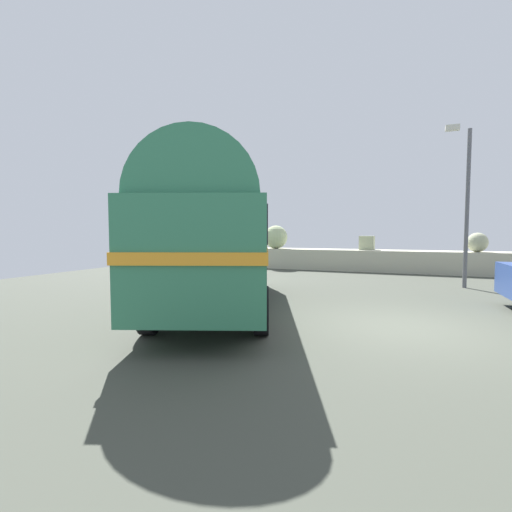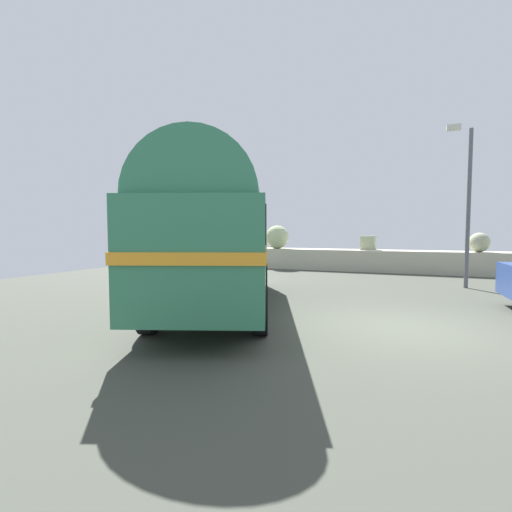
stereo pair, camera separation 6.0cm
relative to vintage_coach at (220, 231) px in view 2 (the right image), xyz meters
name	(u,v)px [view 2 (the right image)]	position (x,y,z in m)	size (l,w,h in m)	color
ground	(404,328)	(4.56, -0.41, -2.04)	(32.00, 26.00, 0.02)	#41453B
breakwater	(402,260)	(4.24, 11.38, -1.40)	(31.36, 2.05, 2.39)	#B3B09A
vintage_coach	(220,231)	(0.00, 0.00, 0.00)	(5.31, 8.87, 3.70)	black
lamp_post	(466,198)	(6.41, 6.42, 1.19)	(0.91, 0.92, 5.68)	#5B5B60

